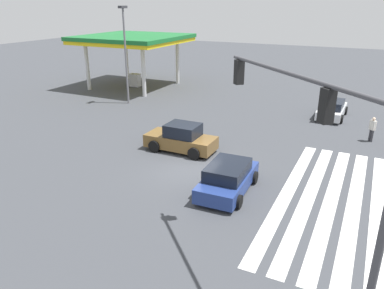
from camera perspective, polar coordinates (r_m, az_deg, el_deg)
The scene contains 9 objects.
ground_plane at distance 19.54m, azimuth 0.00°, elevation -4.07°, with size 125.61×125.61×0.00m, color #3D3F44.
crosswalk_markings at distance 17.91m, azimuth 23.44°, elevation -8.41°, with size 12.31×6.30×0.01m.
traffic_signal_mast at distance 9.68m, azimuth 18.98°, elevation -0.87°, with size 5.27×5.27×6.71m.
car_0 at distance 21.92m, azimuth -1.64°, elevation 0.89°, with size 1.99×4.14×1.65m.
car_1 at distance 30.37m, azimuth 20.51°, elevation 5.08°, with size 4.22×2.08×1.35m.
car_2 at distance 17.37m, azimuth 5.48°, elevation -5.10°, with size 4.18×2.20×1.39m.
gas_station_canopy at distance 39.17m, azimuth -9.02°, elevation 15.40°, with size 9.55×9.55×5.14m.
pedestrian at distance 25.92m, azimuth 25.78°, elevation 2.25°, with size 0.41×0.41×1.58m.
street_light_pole_a at distance 32.31m, azimuth -10.15°, elevation 14.44°, with size 0.80×0.36×7.96m.
Camera 1 is at (-15.89, -7.80, 8.27)m, focal length 35.00 mm.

